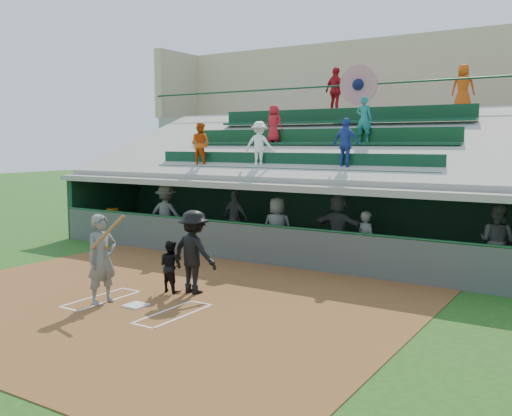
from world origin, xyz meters
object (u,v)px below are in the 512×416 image
Objects in this scene: batter_at_plate at (102,259)px; water_cooler at (113,214)px; white_table at (114,229)px; home_plate at (136,305)px; catcher at (171,266)px.

water_cooler is at bearing 134.79° from batter_at_plate.
batter_at_plate reaches higher than white_table.
home_plate is 9.04m from white_table.
white_table is at bearing 138.90° from home_plate.
catcher is (-0.14, 1.29, 0.58)m from home_plate.
batter_at_plate is at bearing -60.13° from white_table.
catcher reaches higher than home_plate.
batter_at_plate is (-0.75, -0.21, 0.95)m from home_plate.
white_table is 0.52m from water_cooler.
water_cooler is at bearing 139.08° from home_plate.
white_table is (-6.06, 6.14, -0.63)m from batter_at_plate.
batter_at_plate is at bearing -45.21° from water_cooler.
water_cooler is (-0.04, -0.00, 0.52)m from white_table.
home_plate is 1.02× the size of water_cooler.
batter_at_plate reaches higher than water_cooler.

